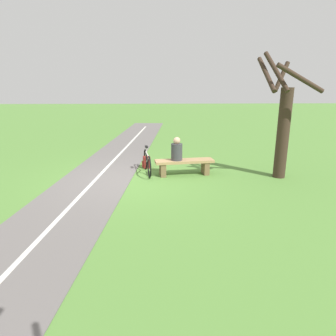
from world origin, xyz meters
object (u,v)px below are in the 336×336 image
(tree_near_bench, at_px, (282,123))
(person_seated, at_px, (177,150))
(bench, at_px, (184,164))
(bicycle, at_px, (147,162))
(backpack, at_px, (147,162))

(tree_near_bench, bearing_deg, person_seated, -6.56)
(bench, height_order, tree_near_bench, tree_near_bench)
(bicycle, relative_size, backpack, 4.27)
(bench, relative_size, bicycle, 1.12)
(person_seated, height_order, tree_near_bench, tree_near_bench)
(bench, bearing_deg, backpack, -43.01)
(person_seated, height_order, backpack, person_seated)
(bench, relative_size, tree_near_bench, 0.51)
(bicycle, bearing_deg, backpack, 175.77)
(bicycle, height_order, backpack, bicycle)
(bicycle, distance_m, tree_near_bench, 4.22)
(bench, xyz_separation_m, bicycle, (1.16, -0.24, 0.02))
(bench, height_order, person_seated, person_seated)
(bench, relative_size, person_seated, 2.60)
(person_seated, distance_m, bicycle, 1.05)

